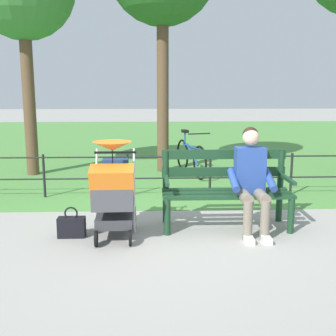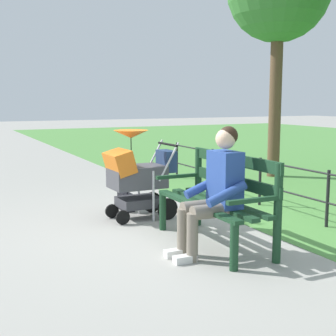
# 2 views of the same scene
# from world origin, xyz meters

# --- Properties ---
(ground_plane) EXTENTS (60.00, 60.00, 0.00)m
(ground_plane) POSITION_xyz_m (0.00, 0.00, 0.00)
(ground_plane) COLOR #9E9B93
(grass_lawn) EXTENTS (40.00, 16.00, 0.01)m
(grass_lawn) POSITION_xyz_m (0.00, -8.80, 0.00)
(grass_lawn) COLOR #518E42
(grass_lawn) RESTS_ON ground
(park_bench) EXTENTS (1.60, 0.60, 0.96)m
(park_bench) POSITION_xyz_m (-0.66, -0.12, 0.53)
(park_bench) COLOR #193D23
(park_bench) RESTS_ON ground
(person_on_bench) EXTENTS (0.53, 0.74, 1.28)m
(person_on_bench) POSITION_xyz_m (-0.93, 0.11, 0.68)
(person_on_bench) COLOR slate
(person_on_bench) RESTS_ON ground
(stroller) EXTENTS (0.52, 0.90, 1.15)m
(stroller) POSITION_xyz_m (0.71, 0.28, 0.59)
(stroller) COLOR black
(stroller) RESTS_ON ground
(handbag) EXTENTS (0.32, 0.14, 0.37)m
(handbag) POSITION_xyz_m (1.23, 0.24, 0.13)
(handbag) COLOR black
(handbag) RESTS_ON ground
(park_fence) EXTENTS (6.71, 0.04, 0.70)m
(park_fence) POSITION_xyz_m (0.00, -1.63, 0.42)
(park_fence) COLOR black
(park_fence) RESTS_ON ground
(bicycle) EXTENTS (0.57, 1.61, 0.89)m
(bicycle) POSITION_xyz_m (-0.50, -3.35, 0.36)
(bicycle) COLOR black
(bicycle) RESTS_ON ground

